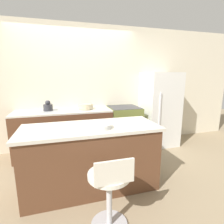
% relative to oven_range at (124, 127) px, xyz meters
% --- Properties ---
extents(ground_plane, '(14.00, 14.00, 0.00)m').
position_rel_oven_range_xyz_m(ground_plane, '(-0.98, -0.33, -0.45)').
color(ground_plane, '#998466').
extents(wall_back, '(8.00, 0.06, 2.60)m').
position_rel_oven_range_xyz_m(wall_back, '(-0.98, 0.34, 0.85)').
color(wall_back, beige).
rests_on(wall_back, ground_plane).
extents(back_counter, '(1.85, 0.62, 0.90)m').
position_rel_oven_range_xyz_m(back_counter, '(-1.26, 0.00, -0.00)').
color(back_counter, brown).
rests_on(back_counter, ground_plane).
extents(kitchen_island, '(1.84, 0.73, 0.89)m').
position_rel_oven_range_xyz_m(kitchen_island, '(-0.92, -1.23, -0.00)').
color(kitchen_island, brown).
rests_on(kitchen_island, ground_plane).
extents(oven_range, '(0.65, 0.63, 0.90)m').
position_rel_oven_range_xyz_m(oven_range, '(0.00, 0.00, 0.00)').
color(oven_range, olive).
rests_on(oven_range, ground_plane).
extents(refrigerator, '(0.73, 0.71, 1.63)m').
position_rel_oven_range_xyz_m(refrigerator, '(0.84, -0.03, 0.36)').
color(refrigerator, silver).
rests_on(refrigerator, ground_plane).
extents(stool_chair, '(0.43, 0.43, 0.84)m').
position_rel_oven_range_xyz_m(stool_chair, '(-0.86, -1.98, -0.02)').
color(stool_chair, '#B7B7BC').
rests_on(stool_chair, ground_plane).
extents(kettle, '(0.18, 0.18, 0.20)m').
position_rel_oven_range_xyz_m(kettle, '(-1.54, 0.02, 0.53)').
color(kettle, '#333338').
rests_on(kettle, back_counter).
extents(mixing_bowl, '(0.30, 0.30, 0.10)m').
position_rel_oven_range_xyz_m(mixing_bowl, '(-0.82, 0.02, 0.50)').
color(mixing_bowl, '#C1B28E').
rests_on(mixing_bowl, back_counter).
extents(fruit_bowl, '(0.26, 0.26, 0.06)m').
position_rel_oven_range_xyz_m(fruit_bowl, '(-0.80, -1.35, 0.47)').
color(fruit_bowl, white).
rests_on(fruit_bowl, kitchen_island).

